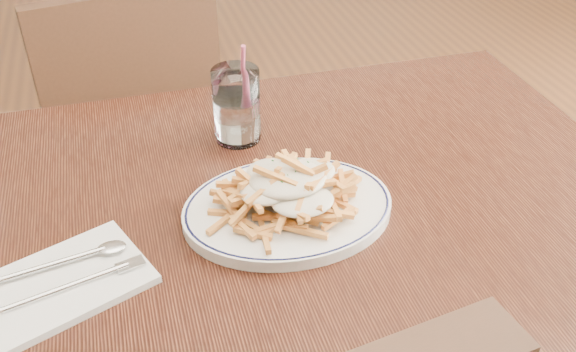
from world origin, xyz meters
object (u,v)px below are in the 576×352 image
object	(u,v)px
chair_far	(132,128)
fries_plate	(288,209)
water_glass	(237,109)
loaded_fries	(288,185)
table	(267,245)

from	to	relation	value
chair_far	fries_plate	bearing A→B (deg)	-74.57
water_glass	chair_far	bearing A→B (deg)	109.31
fries_plate	loaded_fries	bearing A→B (deg)	-90.00
fries_plate	water_glass	xyz separation A→B (m)	(-0.03, 0.23, 0.05)
water_glass	loaded_fries	bearing A→B (deg)	-83.66
water_glass	table	bearing A→B (deg)	-90.18
table	fries_plate	world-z (taller)	fries_plate
fries_plate	loaded_fries	xyz separation A→B (m)	(0.00, -0.00, 0.04)
chair_far	loaded_fries	distance (m)	0.82
table	chair_far	distance (m)	0.74
chair_far	fries_plate	size ratio (longest dim) A/B	2.48
table	loaded_fries	xyz separation A→B (m)	(0.03, -0.03, 0.13)
chair_far	loaded_fries	bearing A→B (deg)	-74.57
chair_far	loaded_fries	size ratio (longest dim) A/B	3.63
water_glass	fries_plate	bearing A→B (deg)	-83.66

